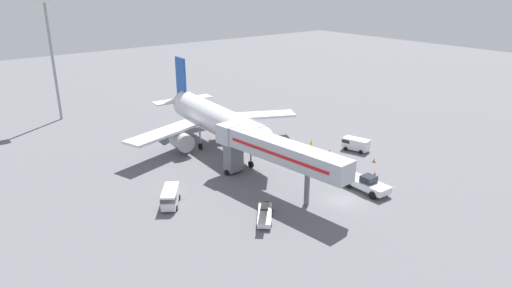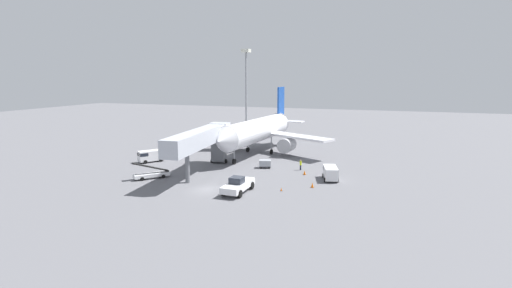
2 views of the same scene
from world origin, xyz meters
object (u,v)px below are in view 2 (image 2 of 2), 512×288
airplane_at_gate (259,131)px  baggage_cart_near_left (265,164)px  safety_cone_alpha (281,189)px  service_van_far_left (330,172)px  safety_cone_charlie (305,173)px  ground_crew_worker_foreground (301,165)px  jet_bridge (203,139)px  pushback_tug (238,185)px  service_van_mid_right (151,155)px  belt_loader_truck (151,174)px  safety_cone_bravo (312,185)px  apron_light_mast (246,74)px

airplane_at_gate → baggage_cart_near_left: (5.43, -12.08, -4.19)m
baggage_cart_near_left → safety_cone_alpha: (6.73, -12.84, -0.56)m
service_van_far_left → safety_cone_charlie: 4.94m
airplane_at_gate → ground_crew_worker_foreground: 17.05m
jet_bridge → pushback_tug: bearing=-41.2°
service_van_mid_right → safety_cone_charlie: service_van_mid_right is taller
service_van_far_left → baggage_cart_near_left: size_ratio=2.01×
airplane_at_gate → ground_crew_worker_foreground: (11.89, -11.55, -4.01)m
belt_loader_truck → service_van_mid_right: bearing=125.1°
pushback_tug → service_van_mid_right: (-23.48, 12.99, 0.19)m
jet_bridge → safety_cone_alpha: bearing=-20.7°
ground_crew_worker_foreground → service_van_mid_right: bearing=-173.6°
airplane_at_gate → belt_loader_truck: airplane_at_gate is taller
belt_loader_truck → safety_cone_alpha: size_ratio=11.18×
service_van_mid_right → airplane_at_gate: bearing=41.1°
belt_loader_truck → safety_cone_alpha: 21.80m
airplane_at_gate → safety_cone_alpha: (12.16, -24.93, -4.76)m
service_van_mid_right → safety_cone_bravo: (32.98, -6.95, -0.91)m
jet_bridge → safety_cone_charlie: 18.12m
ground_crew_worker_foreground → safety_cone_alpha: 13.40m
safety_cone_bravo → belt_loader_truck: bearing=-172.3°
baggage_cart_near_left → apron_light_mast: size_ratio=0.10×
service_van_mid_right → service_van_far_left: bearing=-2.4°
ground_crew_worker_foreground → safety_cone_charlie: ground_crew_worker_foreground is taller
pushback_tug → baggage_cart_near_left: bearing=94.1°
baggage_cart_near_left → safety_cone_alpha: 14.51m
service_van_mid_right → apron_light_mast: (0.96, 49.13, 15.85)m
service_van_far_left → safety_cone_bravo: bearing=-108.2°
ground_crew_worker_foreground → baggage_cart_near_left: bearing=-175.3°
safety_cone_alpha → apron_light_mast: size_ratio=0.02×
safety_cone_charlie → belt_loader_truck: bearing=-155.1°
pushback_tug → baggage_cart_near_left: 15.73m
jet_bridge → apron_light_mast: (-12.57, 53.40, 11.29)m
airplane_at_gate → belt_loader_truck: bearing=-110.9°
belt_loader_truck → safety_cone_charlie: 25.24m
service_van_mid_right → safety_cone_charlie: size_ratio=6.75×
pushback_tug → service_van_mid_right: pushback_tug is taller
jet_bridge → apron_light_mast: 56.01m
pushback_tug → safety_cone_charlie: size_ratio=9.19×
service_van_far_left → safety_cone_bravo: 5.82m
service_van_mid_right → safety_cone_charlie: (30.21, 0.20, -0.91)m
service_van_mid_right → safety_cone_charlie: bearing=0.4°
service_van_mid_right → baggage_cart_near_left: bearing=6.9°
pushback_tug → safety_cone_bravo: bearing=32.5°
pushback_tug → apron_light_mast: (-22.53, 62.12, 16.04)m
jet_bridge → safety_cone_charlie: (16.68, 4.47, -5.46)m
airplane_at_gate → pushback_tug: airplane_at_gate is taller
pushback_tug → service_van_mid_right: bearing=151.0°
service_van_mid_right → service_van_far_left: size_ratio=1.06×
jet_bridge → service_van_mid_right: jet_bridge is taller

